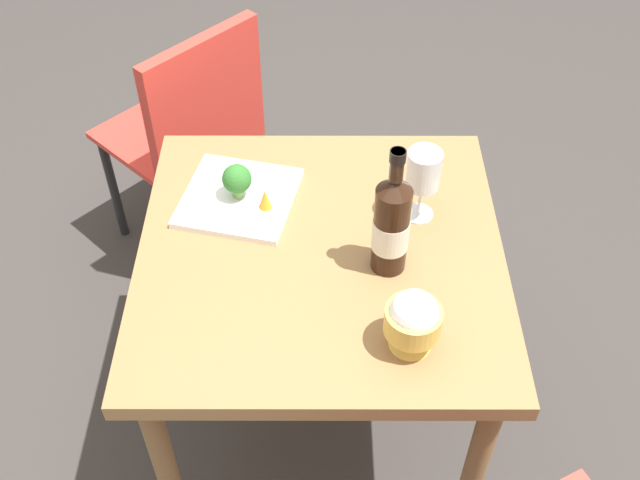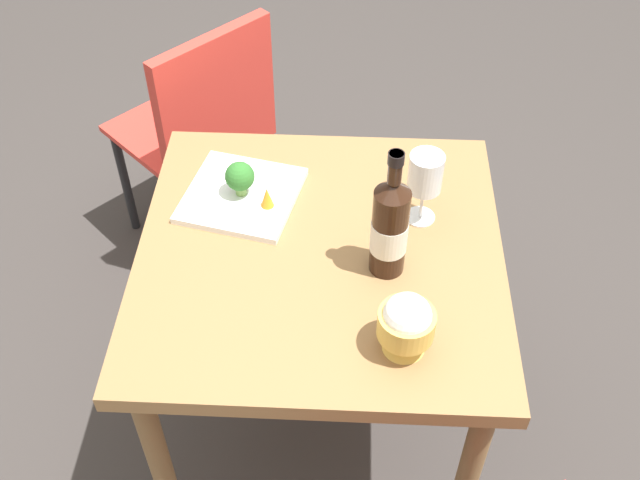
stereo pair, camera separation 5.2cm
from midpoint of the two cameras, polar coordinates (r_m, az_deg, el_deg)
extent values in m
plane|color=#383330|center=(2.24, -0.69, -13.59)|extent=(8.00, 8.00, 0.00)
cube|color=olive|center=(1.67, -0.90, -1.21)|extent=(0.80, 0.80, 0.04)
cylinder|color=olive|center=(2.19, 8.25, -1.15)|extent=(0.05, 0.05, 0.69)
cylinder|color=olive|center=(2.20, -9.57, -1.13)|extent=(0.05, 0.05, 0.69)
cylinder|color=olive|center=(1.80, 10.47, -17.17)|extent=(0.05, 0.05, 0.69)
cylinder|color=olive|center=(1.81, -12.20, -17.05)|extent=(0.05, 0.05, 0.69)
cube|color=red|center=(2.47, -11.44, 7.86)|extent=(0.57, 0.57, 0.02)
cube|color=red|center=(2.23, -9.31, 10.23)|extent=(0.30, 0.32, 0.40)
cylinder|color=black|center=(2.66, -15.86, 3.80)|extent=(0.03, 0.03, 0.43)
cylinder|color=black|center=(2.79, -10.24, 7.28)|extent=(0.03, 0.03, 0.43)
cylinder|color=black|center=(2.44, -11.30, 0.21)|extent=(0.03, 0.03, 0.43)
cylinder|color=black|center=(2.58, -5.46, 4.14)|extent=(0.03, 0.03, 0.43)
cylinder|color=black|center=(1.55, 4.33, 0.76)|extent=(0.08, 0.08, 0.21)
cone|color=black|center=(1.47, 4.59, 4.09)|extent=(0.08, 0.08, 0.03)
cylinder|color=black|center=(1.44, 4.70, 5.58)|extent=(0.03, 0.03, 0.07)
cylinder|color=black|center=(1.42, 4.76, 6.29)|extent=(0.03, 0.03, 0.02)
cylinder|color=silver|center=(1.56, 4.31, 0.48)|extent=(0.08, 0.08, 0.07)
cylinder|color=white|center=(1.74, 6.47, 1.97)|extent=(0.07, 0.07, 0.00)
cylinder|color=white|center=(1.71, 6.59, 3.04)|extent=(0.01, 0.01, 0.08)
cylinder|color=white|center=(1.65, 6.85, 5.26)|extent=(0.08, 0.08, 0.09)
cone|color=gold|center=(1.48, 5.76, -7.28)|extent=(0.08, 0.08, 0.04)
cylinder|color=gold|center=(1.44, 5.90, -6.09)|extent=(0.11, 0.11, 0.05)
sphere|color=white|center=(1.42, 5.97, -5.53)|extent=(0.09, 0.09, 0.09)
cube|color=white|center=(1.77, -7.02, 3.16)|extent=(0.30, 0.30, 0.02)
cylinder|color=#729E4C|center=(1.76, -7.07, 3.65)|extent=(0.03, 0.03, 0.03)
sphere|color=#2D6B28|center=(1.73, -7.19, 4.57)|extent=(0.07, 0.07, 0.07)
cone|color=orange|center=(1.71, -5.08, 3.09)|extent=(0.03, 0.03, 0.05)
camera|label=1|loc=(0.03, -90.92, -0.95)|focal=42.56mm
camera|label=2|loc=(0.03, 89.08, 0.95)|focal=42.56mm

